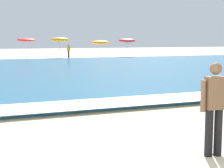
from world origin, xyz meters
The scene contains 7 objects.
sea centered at (0.00, 19.33, 0.07)m, with size 120.00×28.00×0.14m, color teal.
surf_foam centered at (0.00, 5.93, 0.15)m, with size 120.00×1.74×0.01m, color white.
beach_umbrella_3 centered at (3.96, 36.70, 2.09)m, with size 2.09×2.11×2.34m.
beach_umbrella_4 centered at (7.23, 34.52, 2.11)m, with size 2.01×2.03×2.39m.
beach_umbrella_5 centered at (12.28, 35.34, 1.78)m, with size 2.20×2.21×2.06m.
beach_umbrella_6 centered at (15.25, 34.24, 2.02)m, with size 2.02×2.04×2.30m.
beachgoer_near_row_left centered at (8.24, 34.56, 0.84)m, with size 0.32×0.20×1.58m.
Camera 1 is at (-2.46, -4.59, 2.14)m, focal length 57.82 mm.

